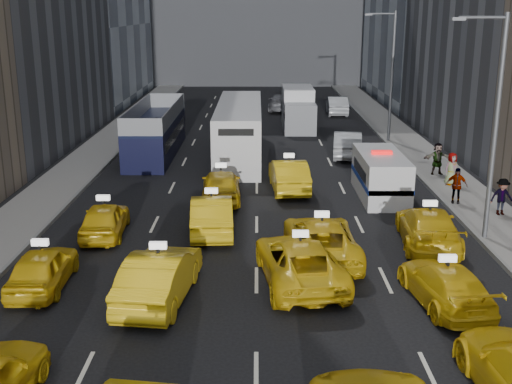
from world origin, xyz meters
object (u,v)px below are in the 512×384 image
city_bus (239,130)px  box_truck (298,109)px  double_decker (156,130)px  nypd_van (380,176)px

city_bus → box_truck: bearing=73.4°
city_bus → box_truck: size_ratio=1.88×
city_bus → box_truck: (4.36, 10.06, -0.13)m
double_decker → nypd_van: bearing=-34.0°
nypd_van → double_decker: 16.06m
box_truck → city_bus: bearing=-117.8°
double_decker → box_truck: double_decker is taller
box_truck → nypd_van: bearing=-85.7°
nypd_van → city_bus: size_ratio=0.42×
city_bus → nypd_van: bearing=-44.8°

